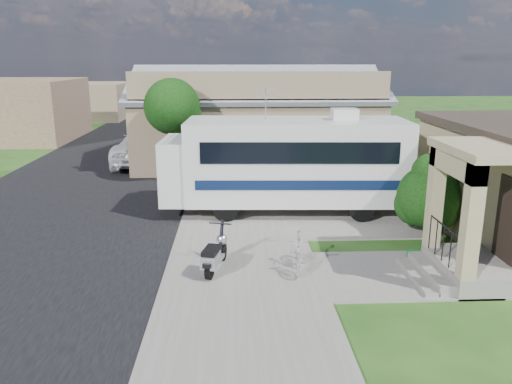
{
  "coord_description": "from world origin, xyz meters",
  "views": [
    {
      "loc": [
        -1.17,
        -12.61,
        5.37
      ],
      "look_at": [
        -0.5,
        2.5,
        1.3
      ],
      "focal_mm": 35.0,
      "sensor_mm": 36.0,
      "label": 1
    }
  ],
  "objects_px": {
    "scooter": "(215,255)",
    "shrub": "(430,194)",
    "motorhome": "(287,161)",
    "garden_hose": "(414,256)",
    "van": "(153,130)",
    "pickup_truck": "(146,147)",
    "bicycle": "(298,254)"
  },
  "relations": [
    {
      "from": "shrub",
      "to": "scooter",
      "type": "height_order",
      "value": "shrub"
    },
    {
      "from": "shrub",
      "to": "pickup_truck",
      "type": "relative_size",
      "value": 0.42
    },
    {
      "from": "scooter",
      "to": "garden_hose",
      "type": "height_order",
      "value": "scooter"
    },
    {
      "from": "scooter",
      "to": "shrub",
      "type": "bearing_deg",
      "value": 35.74
    },
    {
      "from": "motorhome",
      "to": "scooter",
      "type": "distance_m",
      "value": 5.91
    },
    {
      "from": "bicycle",
      "to": "van",
      "type": "bearing_deg",
      "value": 116.52
    },
    {
      "from": "shrub",
      "to": "bicycle",
      "type": "distance_m",
      "value": 5.17
    },
    {
      "from": "van",
      "to": "garden_hose",
      "type": "bearing_deg",
      "value": -65.53
    },
    {
      "from": "shrub",
      "to": "scooter",
      "type": "relative_size",
      "value": 1.52
    },
    {
      "from": "shrub",
      "to": "van",
      "type": "xyz_separation_m",
      "value": [
        -11.31,
        18.44,
        -0.52
      ]
    },
    {
      "from": "bicycle",
      "to": "van",
      "type": "distance_m",
      "value": 22.16
    },
    {
      "from": "motorhome",
      "to": "shrub",
      "type": "relative_size",
      "value": 3.29
    },
    {
      "from": "scooter",
      "to": "garden_hose",
      "type": "xyz_separation_m",
      "value": [
        5.45,
        0.65,
        -0.41
      ]
    },
    {
      "from": "scooter",
      "to": "garden_hose",
      "type": "bearing_deg",
      "value": 20.76
    },
    {
      "from": "motorhome",
      "to": "van",
      "type": "relative_size",
      "value": 1.53
    },
    {
      "from": "scooter",
      "to": "van",
      "type": "height_order",
      "value": "van"
    },
    {
      "from": "garden_hose",
      "to": "shrub",
      "type": "bearing_deg",
      "value": 61.06
    },
    {
      "from": "garden_hose",
      "to": "van",
      "type": "bearing_deg",
      "value": 116.62
    },
    {
      "from": "motorhome",
      "to": "shrub",
      "type": "bearing_deg",
      "value": -29.73
    },
    {
      "from": "scooter",
      "to": "garden_hose",
      "type": "distance_m",
      "value": 5.5
    },
    {
      "from": "van",
      "to": "garden_hose",
      "type": "xyz_separation_m",
      "value": [
        10.22,
        -20.4,
        -0.72
      ]
    },
    {
      "from": "scooter",
      "to": "bicycle",
      "type": "xyz_separation_m",
      "value": [
        2.15,
        0.0,
        -0.02
      ]
    },
    {
      "from": "scooter",
      "to": "van",
      "type": "xyz_separation_m",
      "value": [
        -4.78,
        21.05,
        0.31
      ]
    },
    {
      "from": "motorhome",
      "to": "scooter",
      "type": "relative_size",
      "value": 4.98
    },
    {
      "from": "bicycle",
      "to": "van",
      "type": "height_order",
      "value": "van"
    },
    {
      "from": "motorhome",
      "to": "pickup_truck",
      "type": "relative_size",
      "value": 1.39
    },
    {
      "from": "scooter",
      "to": "motorhome",
      "type": "bearing_deg",
      "value": 79.45
    },
    {
      "from": "scooter",
      "to": "pickup_truck",
      "type": "relative_size",
      "value": 0.28
    },
    {
      "from": "shrub",
      "to": "scooter",
      "type": "distance_m",
      "value": 7.08
    },
    {
      "from": "shrub",
      "to": "pickup_truck",
      "type": "height_order",
      "value": "shrub"
    },
    {
      "from": "motorhome",
      "to": "scooter",
      "type": "height_order",
      "value": "motorhome"
    },
    {
      "from": "pickup_truck",
      "to": "bicycle",
      "type": "bearing_deg",
      "value": 111.39
    }
  ]
}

